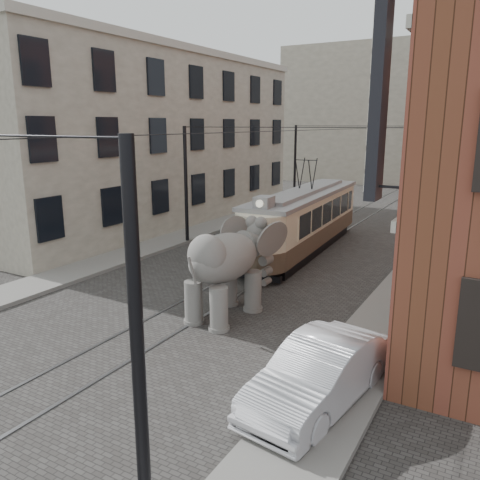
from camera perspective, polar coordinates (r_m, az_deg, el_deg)
The scene contains 10 objects.
ground at distance 17.93m, azimuth -2.77°, elevation -6.45°, with size 120.00×120.00×0.00m, color #3C3937.
tram_rails at distance 17.93m, azimuth -2.77°, elevation -6.42°, with size 1.54×80.00×0.02m, color slate, non-canonical shape.
sidewalk_right at distance 15.74m, azimuth 16.30°, elevation -9.62°, with size 2.00×60.00×0.15m, color slate.
sidewalk_left at distance 21.93m, azimuth -17.30°, elevation -3.12°, with size 2.00×60.00×0.15m, color slate.
stucco_building at distance 31.47m, azimuth -10.24°, elevation 11.25°, with size 7.00×24.00×10.00m, color gray.
distant_block at distance 54.98m, azimuth 20.71°, elevation 13.56°, with size 28.00×10.00×14.00m, color gray.
catenary at distance 21.56m, azimuth 3.83°, elevation 5.16°, with size 11.00×30.20×6.00m, color black, non-canonical shape.
tram at distance 23.82m, azimuth 7.63°, elevation 3.99°, with size 2.32×11.26×4.47m, color beige, non-canonical shape.
elephant at distance 15.52m, azimuth -1.88°, elevation -3.71°, with size 2.74×4.97×3.04m, color slate, non-canonical shape.
parked_car at distance 11.26m, azimuth 9.29°, elevation -15.16°, with size 1.59×4.51×1.49m, color silver.
Camera 1 is at (9.07, -14.22, 6.10)m, focal length 36.43 mm.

